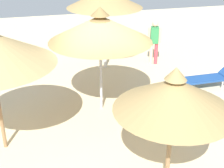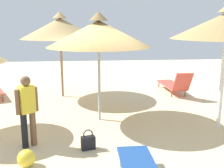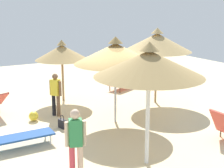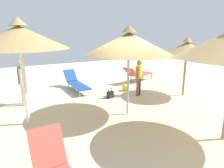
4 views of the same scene
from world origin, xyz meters
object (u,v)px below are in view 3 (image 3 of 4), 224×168
at_px(parasol_umbrella_far_left, 157,42).
at_px(person_standing_far_left, 56,92).
at_px(person_standing_center, 76,140).
at_px(handbag, 62,123).
at_px(parasol_umbrella_near_left, 149,64).
at_px(parasol_umbrella_near_right, 62,52).
at_px(parasol_umbrella_center, 115,53).
at_px(lounge_chair_front, 126,80).
at_px(lounge_chair_edge, 10,136).
at_px(beach_ball, 34,116).

distance_m(parasol_umbrella_far_left, person_standing_far_left, 4.33).
distance_m(parasol_umbrella_far_left, person_standing_center, 6.73).
bearing_deg(handbag, parasol_umbrella_near_left, 16.07).
bearing_deg(parasol_umbrella_near_right, parasol_umbrella_far_left, 56.68).
bearing_deg(person_standing_center, parasol_umbrella_center, 136.99).
height_order(parasol_umbrella_center, parasol_umbrella_near_right, parasol_umbrella_center).
relative_size(parasol_umbrella_far_left, handbag, 6.79).
height_order(parasol_umbrella_near_left, person_standing_far_left, parasol_umbrella_near_left).
bearing_deg(person_standing_center, handbag, 164.23).
relative_size(parasol_umbrella_near_left, lounge_chair_front, 1.53).
height_order(parasol_umbrella_far_left, lounge_chair_edge, parasol_umbrella_far_left).
xyz_separation_m(parasol_umbrella_center, parasol_umbrella_near_right, (-3.23, -0.56, -0.34)).
bearing_deg(parasol_umbrella_far_left, beach_ball, -92.92).
xyz_separation_m(person_standing_far_left, beach_ball, (0.11, -0.85, -0.70)).
bearing_deg(beach_ball, lounge_chair_front, 114.51).
xyz_separation_m(parasol_umbrella_near_right, lounge_chair_edge, (3.72, -2.99, -1.59)).
xyz_separation_m(parasol_umbrella_far_left, person_standing_center, (4.03, -5.19, -1.45)).
xyz_separation_m(handbag, beach_ball, (-1.12, -0.59, 0.00)).
height_order(parasol_umbrella_near_left, person_standing_center, parasol_umbrella_near_left).
height_order(person_standing_center, person_standing_far_left, person_standing_center).
bearing_deg(handbag, parasol_umbrella_near_right, 157.77).
bearing_deg(beach_ball, person_standing_center, -4.09).
bearing_deg(parasol_umbrella_center, parasol_umbrella_near_right, -170.10).
distance_m(parasol_umbrella_center, person_standing_center, 4.11).
bearing_deg(lounge_chair_front, parasol_umbrella_center, -36.14).
relative_size(parasol_umbrella_near_left, lounge_chair_edge, 1.32).
bearing_deg(parasol_umbrella_center, person_standing_far_left, -136.18).
bearing_deg(lounge_chair_edge, person_standing_center, 21.14).
bearing_deg(lounge_chair_edge, handbag, 114.25).
bearing_deg(beach_ball, lounge_chair_edge, -32.13).
relative_size(person_standing_far_left, handbag, 3.49).
bearing_deg(parasol_umbrella_center, parasol_umbrella_far_left, 115.21).
distance_m(parasol_umbrella_near_left, beach_ball, 5.21).
relative_size(lounge_chair_edge, person_standing_far_left, 1.50).
relative_size(person_standing_center, handbag, 3.80).
distance_m(parasol_umbrella_center, handbag, 2.79).
height_order(parasol_umbrella_center, person_standing_center, parasol_umbrella_center).
relative_size(lounge_chair_edge, person_standing_center, 1.38).
bearing_deg(person_standing_center, person_standing_far_left, 165.26).
xyz_separation_m(lounge_chair_front, lounge_chair_edge, (4.26, -6.31, 0.01)).
xyz_separation_m(parasol_umbrella_near_right, handbag, (2.91, -1.19, -1.81)).
relative_size(parasol_umbrella_near_right, parasol_umbrella_near_left, 0.82).
distance_m(parasol_umbrella_near_left, person_standing_far_left, 4.84).
height_order(lounge_chair_edge, person_standing_center, person_standing_center).
bearing_deg(handbag, person_standing_center, -15.77).
xyz_separation_m(parasol_umbrella_near_left, handbag, (-3.27, -0.94, -2.34)).
bearing_deg(person_standing_far_left, person_standing_center, -14.74).
xyz_separation_m(lounge_chair_edge, beach_ball, (-1.93, 1.21, -0.21)).
bearing_deg(handbag, lounge_chair_edge, -65.75).
bearing_deg(person_standing_center, lounge_chair_front, 140.74).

